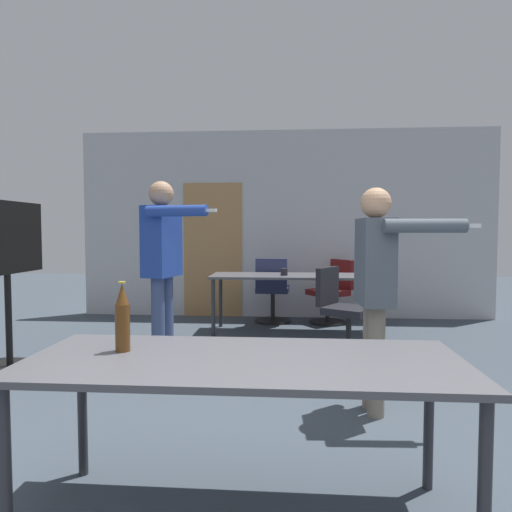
# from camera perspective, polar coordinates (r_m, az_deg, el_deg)

# --- Properties ---
(back_wall) EXTENTS (6.26, 0.12, 2.83)m
(back_wall) POSITION_cam_1_polar(r_m,az_deg,el_deg) (6.99, 3.36, 3.89)
(back_wall) COLOR #BCBCC1
(back_wall) RESTS_ON ground_plane
(conference_table_near) EXTENTS (1.94, 0.79, 0.75)m
(conference_table_near) POSITION_cam_1_polar(r_m,az_deg,el_deg) (2.10, -1.50, -14.34)
(conference_table_near) COLOR #4C4C51
(conference_table_near) RESTS_ON ground_plane
(conference_table_far) EXTENTS (2.17, 0.72, 0.75)m
(conference_table_far) POSITION_cam_1_polar(r_m,az_deg,el_deg) (5.89, 4.98, -3.00)
(conference_table_far) COLOR #4C4C51
(conference_table_far) RESTS_ON ground_plane
(tv_screen) EXTENTS (0.44, 1.16, 1.60)m
(tv_screen) POSITION_cam_1_polar(r_m,az_deg,el_deg) (4.91, -28.71, -0.87)
(tv_screen) COLOR black
(tv_screen) RESTS_ON ground_plane
(person_right_polo) EXTENTS (0.76, 0.58, 1.63)m
(person_right_polo) POSITION_cam_1_polar(r_m,az_deg,el_deg) (3.39, 14.85, -2.55)
(person_right_polo) COLOR slate
(person_right_polo) RESTS_ON ground_plane
(person_left_plaid) EXTENTS (0.77, 0.74, 1.80)m
(person_left_plaid) POSITION_cam_1_polar(r_m,az_deg,el_deg) (4.54, -11.52, 0.30)
(person_left_plaid) COLOR #3D4C75
(person_left_plaid) RESTS_ON ground_plane
(office_chair_far_right) EXTENTS (0.68, 0.66, 0.91)m
(office_chair_far_right) POSITION_cam_1_polar(r_m,az_deg,el_deg) (5.11, 10.74, -6.97)
(office_chair_far_right) COLOR black
(office_chair_far_right) RESTS_ON ground_plane
(office_chair_far_left) EXTENTS (0.68, 0.67, 0.90)m
(office_chair_far_left) POSITION_cam_1_polar(r_m,az_deg,el_deg) (6.65, 9.47, -4.70)
(office_chair_far_left) COLOR black
(office_chair_far_left) RESTS_ON ground_plane
(office_chair_side_rolled) EXTENTS (0.52, 0.56, 0.94)m
(office_chair_side_rolled) POSITION_cam_1_polar(r_m,az_deg,el_deg) (6.53, 2.06, -4.56)
(office_chair_side_rolled) COLOR black
(office_chair_side_rolled) RESTS_ON ground_plane
(beer_bottle) EXTENTS (0.07, 0.07, 0.33)m
(beer_bottle) POSITION_cam_1_polar(r_m,az_deg,el_deg) (2.25, -16.36, -7.51)
(beer_bottle) COLOR #563314
(beer_bottle) RESTS_ON conference_table_near
(drink_cup) EXTENTS (0.09, 0.09, 0.09)m
(drink_cup) POSITION_cam_1_polar(r_m,az_deg,el_deg) (5.80, 3.54, -1.99)
(drink_cup) COLOR #232328
(drink_cup) RESTS_ON conference_table_far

